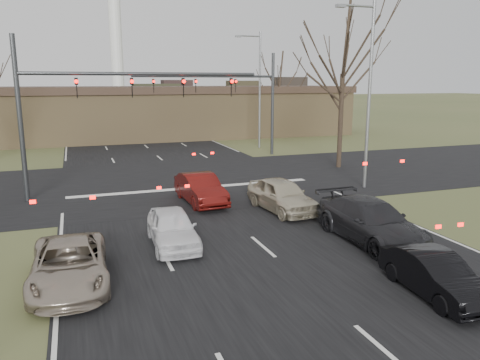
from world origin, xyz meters
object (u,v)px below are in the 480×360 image
object	(u,v)px
car_white_sedan	(173,228)
car_black_hatch	(435,275)
building	(154,112)
mast_arm_far	(239,92)
car_red_ahead	(201,189)
mast_arm_near	(90,97)
car_charcoal_sedan	(371,221)
car_silver_ahead	(282,195)
car_silver_suv	(69,264)
streetlight_right_near	(367,86)
streetlight_right_far	(258,84)

from	to	relation	value
car_white_sedan	car_black_hatch	size ratio (longest dim) A/B	1.06
building	car_black_hatch	xyz separation A→B (m)	(1.00, -40.15, -2.06)
mast_arm_far	car_red_ahead	distance (m)	15.43
mast_arm_near	car_charcoal_sedan	bearing A→B (deg)	-49.29
mast_arm_near	car_silver_ahead	bearing A→B (deg)	-36.66
car_silver_suv	car_charcoal_sedan	size ratio (longest dim) A/B	0.87
mast_arm_far	car_silver_suv	world-z (taller)	mast_arm_far
streetlight_right_near	streetlight_right_far	distance (m)	17.01
mast_arm_near	car_charcoal_sedan	distance (m)	14.79
car_black_hatch	car_red_ahead	distance (m)	12.43
mast_arm_far	car_black_hatch	size ratio (longest dim) A/B	3.02
streetlight_right_near	car_charcoal_sedan	size ratio (longest dim) A/B	1.89
car_black_hatch	car_silver_ahead	size ratio (longest dim) A/B	0.84
car_silver_ahead	car_red_ahead	bearing A→B (deg)	134.93
streetlight_right_far	car_charcoal_sedan	bearing A→B (deg)	-102.15
mast_arm_far	car_charcoal_sedan	world-z (taller)	mast_arm_far
building	car_red_ahead	world-z (taller)	building
streetlight_right_near	car_white_sedan	size ratio (longest dim) A/B	2.55
building	mast_arm_far	size ratio (longest dim) A/B	3.81
building	mast_arm_far	xyz separation A→B (m)	(4.18, -15.00, 2.35)
streetlight_right_far	car_white_sedan	world-z (taller)	streetlight_right_far
building	car_silver_ahead	distance (m)	30.91
mast_arm_near	streetlight_right_far	bearing A→B (deg)	43.89
building	mast_arm_near	world-z (taller)	mast_arm_near
building	car_white_sedan	distance (m)	34.15
car_white_sedan	car_charcoal_sedan	distance (m)	7.28
mast_arm_far	car_white_sedan	distance (m)	21.30
car_red_ahead	building	bearing A→B (deg)	81.63
car_silver_suv	car_white_sedan	distance (m)	4.22
building	streetlight_right_near	size ratio (longest dim) A/B	4.24
mast_arm_far	car_silver_ahead	world-z (taller)	mast_arm_far
mast_arm_far	car_white_sedan	world-z (taller)	mast_arm_far
building	car_black_hatch	size ratio (longest dim) A/B	11.52
streetlight_right_near	car_red_ahead	xyz separation A→B (m)	(-9.32, -0.22, -4.87)
streetlight_right_far	car_silver_suv	bearing A→B (deg)	-122.25
streetlight_right_far	car_silver_ahead	bearing A→B (deg)	-108.63
mast_arm_near	mast_arm_far	distance (m)	15.17
mast_arm_far	car_silver_ahead	bearing A→B (deg)	-102.64
building	mast_arm_near	xyz separation A→B (m)	(-7.23, -25.00, 2.41)
streetlight_right_near	car_black_hatch	distance (m)	14.36
mast_arm_far	streetlight_right_near	xyz separation A→B (m)	(2.64, -13.00, 0.57)
mast_arm_near	streetlight_right_far	size ratio (longest dim) A/B	1.21
streetlight_right_near	streetlight_right_far	xyz separation A→B (m)	(0.50, 17.00, 0.00)
car_black_hatch	building	bearing A→B (deg)	95.57
car_silver_suv	car_red_ahead	distance (m)	9.88
building	car_white_sedan	bearing A→B (deg)	-98.43
car_black_hatch	car_charcoal_sedan	world-z (taller)	car_charcoal_sedan
streetlight_right_near	car_charcoal_sedan	bearing A→B (deg)	-121.97
mast_arm_near	streetlight_right_far	xyz separation A→B (m)	(14.55, 14.00, 0.51)
car_charcoal_sedan	car_red_ahead	distance (m)	8.75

